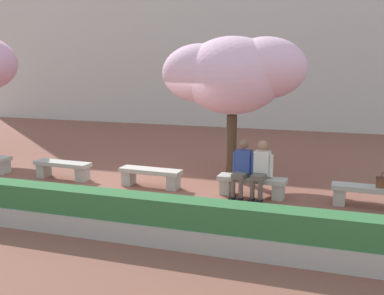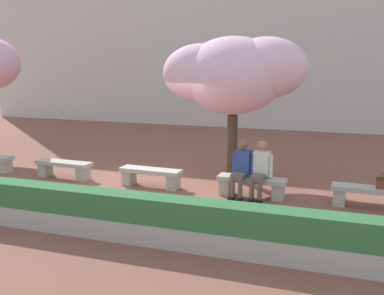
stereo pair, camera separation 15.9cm
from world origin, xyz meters
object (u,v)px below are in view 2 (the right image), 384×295
object	(u,v)px
stone_bench_near_east	(252,184)
stone_bench_near_west	(64,167)
stone_bench_center	(151,175)
person_seated_right	(260,168)
person_seated_left	(242,166)
handbag	(384,182)
cherry_tree_main	(236,73)
stone_bench_east_end	(370,194)

from	to	relation	value
stone_bench_near_east	stone_bench_near_west	bearing A→B (deg)	180.00
stone_bench_center	person_seated_right	size ratio (longest dim) A/B	1.21
person_seated_left	stone_bench_near_west	bearing A→B (deg)	179.36
person_seated_left	handbag	distance (m)	2.96
stone_bench_center	stone_bench_near_east	world-z (taller)	same
stone_bench_near_west	cherry_tree_main	distance (m)	5.06
handbag	stone_bench_near_east	bearing A→B (deg)	179.47
stone_bench_east_end	handbag	world-z (taller)	handbag
person_seated_right	stone_bench_center	bearing A→B (deg)	178.87
stone_bench_near_east	handbag	bearing A→B (deg)	-0.53
stone_bench_center	person_seated_left	world-z (taller)	person_seated_left
stone_bench_near_west	stone_bench_near_east	world-z (taller)	same
stone_bench_near_west	stone_bench_near_east	size ratio (longest dim) A/B	1.00
person_seated_right	handbag	size ratio (longest dim) A/B	3.81
stone_bench_center	stone_bench_east_end	size ratio (longest dim) A/B	1.00
stone_bench_near_east	stone_bench_east_end	world-z (taller)	same
stone_bench_near_west	stone_bench_center	bearing A→B (deg)	0.00
stone_bench_near_east	person_seated_right	xyz separation A→B (m)	(0.20, -0.05, 0.40)
stone_bench_near_west	handbag	world-z (taller)	handbag
person_seated_left	cherry_tree_main	world-z (taller)	cherry_tree_main
stone_bench_near_east	handbag	xyz separation A→B (m)	(2.73, -0.03, 0.28)
stone_bench_near_west	person_seated_right	size ratio (longest dim) A/B	1.21
stone_bench_east_end	person_seated_left	bearing A→B (deg)	-178.88
stone_bench_east_end	stone_bench_near_east	bearing A→B (deg)	180.00
stone_bench_near_east	stone_bench_east_end	bearing A→B (deg)	0.00
cherry_tree_main	stone_bench_near_west	bearing A→B (deg)	-161.02
person_seated_right	cherry_tree_main	size ratio (longest dim) A/B	0.36
stone_bench_east_end	person_seated_right	bearing A→B (deg)	-178.67
stone_bench_east_end	cherry_tree_main	size ratio (longest dim) A/B	0.43
cherry_tree_main	stone_bench_near_east	bearing A→B (deg)	-61.99
stone_bench_near_east	person_seated_left	world-z (taller)	person_seated_left
stone_bench_east_end	person_seated_left	world-z (taller)	person_seated_left
person_seated_left	handbag	xyz separation A→B (m)	(2.95, 0.03, -0.12)
handbag	cherry_tree_main	world-z (taller)	cherry_tree_main
stone_bench_near_east	stone_bench_east_end	distance (m)	2.49
person_seated_left	handbag	world-z (taller)	person_seated_left
stone_bench_near_east	cherry_tree_main	bearing A→B (deg)	118.01
stone_bench_near_west	stone_bench_center	world-z (taller)	same
stone_bench_center	stone_bench_east_end	xyz separation A→B (m)	(4.97, 0.00, 0.00)
person_seated_left	cherry_tree_main	xyz separation A→B (m)	(-0.55, 1.50, 2.02)
stone_bench_center	handbag	world-z (taller)	handbag
person_seated_right	handbag	bearing A→B (deg)	0.63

